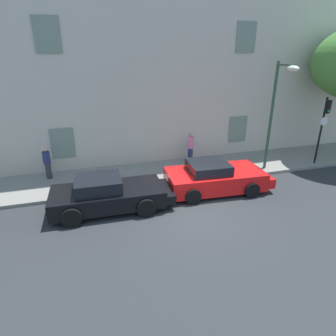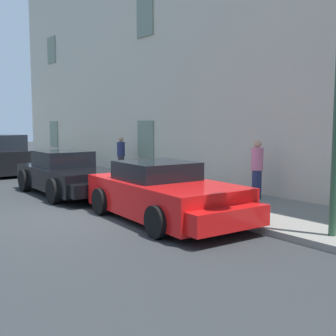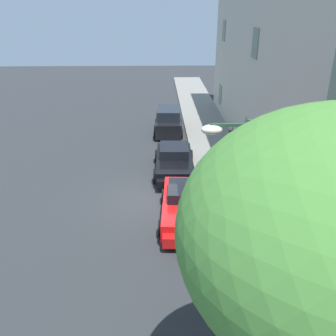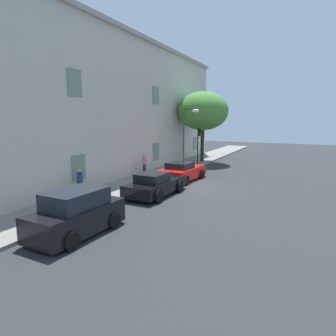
{
  "view_description": "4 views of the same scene",
  "coord_description": "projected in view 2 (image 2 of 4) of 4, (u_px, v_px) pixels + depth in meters",
  "views": [
    {
      "loc": [
        -3.68,
        -9.1,
        5.82
      ],
      "look_at": [
        -0.61,
        1.28,
        1.41
      ],
      "focal_mm": 30.98,
      "sensor_mm": 36.0,
      "label": 1
    },
    {
      "loc": [
        9.38,
        -4.3,
        2.28
      ],
      "look_at": [
        0.57,
        2.45,
        1.07
      ],
      "focal_mm": 44.74,
      "sensor_mm": 36.0,
      "label": 2
    },
    {
      "loc": [
        14.79,
        0.37,
        8.3
      ],
      "look_at": [
        -1.94,
        0.83,
        0.75
      ],
      "focal_mm": 39.03,
      "sensor_mm": 36.0,
      "label": 3
    },
    {
      "loc": [
        -17.79,
        -6.87,
        4.42
      ],
      "look_at": [
        0.29,
        2.01,
        1.06
      ],
      "focal_mm": 31.36,
      "sensor_mm": 36.0,
      "label": 4
    }
  ],
  "objects": [
    {
      "name": "pedestrian_strolling",
      "position": [
        121.0,
        155.0,
        17.33
      ],
      "size": [
        0.35,
        0.35,
        1.56
      ],
      "color": "#333338",
      "rests_on": "sidewalk"
    },
    {
      "name": "sportscar_red_lead",
      "position": [
        69.0,
        175.0,
        13.22
      ],
      "size": [
        4.73,
        2.22,
        1.37
      ],
      "color": "black",
      "rests_on": "ground"
    },
    {
      "name": "street_lamp",
      "position": [
        327.0,
        35.0,
        7.29
      ],
      "size": [
        0.44,
        1.42,
        5.23
      ],
      "color": "#2D5138",
      "rests_on": "sidewalk"
    },
    {
      "name": "pedestrian_admiring",
      "position": [
        257.0,
        169.0,
        11.69
      ],
      "size": [
        0.47,
        0.47,
        1.67
      ],
      "color": "navy",
      "rests_on": "sidewalk"
    },
    {
      "name": "hatchback_parked",
      "position": [
        3.0,
        156.0,
        18.39
      ],
      "size": [
        3.92,
        2.02,
        1.75
      ],
      "color": "black",
      "rests_on": "ground"
    },
    {
      "name": "building_facade",
      "position": [
        282.0,
        31.0,
        14.38
      ],
      "size": [
        35.91,
        5.28,
        10.78
      ],
      "color": "beige",
      "rests_on": "ground"
    },
    {
      "name": "sidewalk",
      "position": [
        194.0,
        196.0,
        12.58
      ],
      "size": [
        60.0,
        3.12,
        0.14
      ],
      "primitive_type": "cube",
      "color": "gray",
      "rests_on": "ground"
    },
    {
      "name": "ground_plane",
      "position": [
        75.0,
        216.0,
        10.25
      ],
      "size": [
        80.0,
        80.0,
        0.0
      ],
      "primitive_type": "plane",
      "color": "#2B2D30"
    },
    {
      "name": "sportscar_yellow_flank",
      "position": [
        167.0,
        195.0,
        9.71
      ],
      "size": [
        4.68,
        2.44,
        1.35
      ],
      "color": "red",
      "rests_on": "ground"
    }
  ]
}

